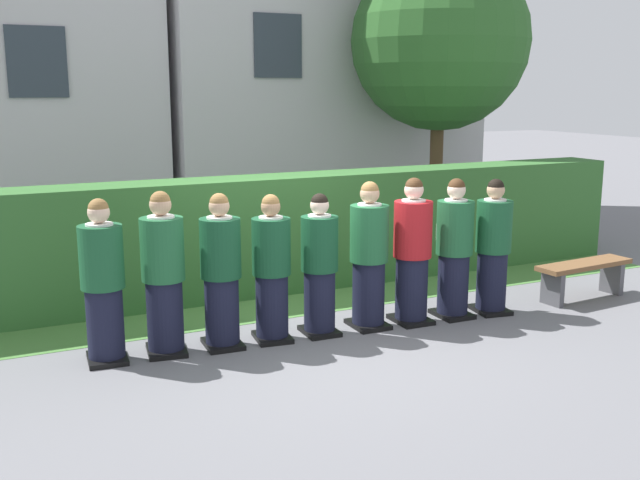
% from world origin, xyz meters
% --- Properties ---
extents(ground_plane, '(60.00, 60.00, 0.00)m').
position_xyz_m(ground_plane, '(0.00, 0.00, 0.00)').
color(ground_plane, slate).
extents(student_front_row_0, '(0.42, 0.49, 1.63)m').
position_xyz_m(student_front_row_0, '(-2.26, 0.17, 0.77)').
color(student_front_row_0, black).
rests_on(student_front_row_0, ground).
extents(student_front_row_1, '(0.45, 0.55, 1.66)m').
position_xyz_m(student_front_row_1, '(-1.68, 0.14, 0.79)').
color(student_front_row_1, black).
rests_on(student_front_row_1, ground).
extents(student_front_row_2, '(0.42, 0.52, 1.62)m').
position_xyz_m(student_front_row_2, '(-1.10, 0.07, 0.77)').
color(student_front_row_2, black).
rests_on(student_front_row_2, ground).
extents(student_front_row_3, '(0.42, 0.49, 1.57)m').
position_xyz_m(student_front_row_3, '(-0.55, 0.04, 0.75)').
color(student_front_row_3, black).
rests_on(student_front_row_3, ground).
extents(student_front_row_4, '(0.40, 0.46, 1.56)m').
position_xyz_m(student_front_row_4, '(-0.01, 0.00, 0.74)').
color(student_front_row_4, black).
rests_on(student_front_row_4, ground).
extents(student_front_row_5, '(0.43, 0.52, 1.65)m').
position_xyz_m(student_front_row_5, '(0.59, -0.02, 0.79)').
color(student_front_row_5, black).
rests_on(student_front_row_5, ground).
extents(student_in_red_blazer, '(0.44, 0.53, 1.67)m').
position_xyz_m(student_in_red_blazer, '(1.13, -0.09, 0.80)').
color(student_in_red_blazer, black).
rests_on(student_in_red_blazer, ground).
extents(student_front_row_7, '(0.43, 0.52, 1.64)m').
position_xyz_m(student_front_row_7, '(1.68, -0.12, 0.78)').
color(student_front_row_7, black).
rests_on(student_front_row_7, ground).
extents(student_front_row_8, '(0.44, 0.54, 1.61)m').
position_xyz_m(student_front_row_8, '(2.20, -0.18, 0.77)').
color(student_front_row_8, black).
rests_on(student_front_row_8, ground).
extents(hedge, '(11.49, 0.70, 1.53)m').
position_xyz_m(hedge, '(0.00, 1.89, 0.76)').
color(hedge, '#33662D').
rests_on(hedge, ground).
extents(school_building_annex, '(6.73, 4.53, 7.35)m').
position_xyz_m(school_building_annex, '(3.24, 7.55, 3.76)').
color(school_building_annex, silver).
rests_on(school_building_annex, ground).
extents(oak_tree_right, '(3.17, 3.17, 5.06)m').
position_xyz_m(oak_tree_right, '(4.47, 4.29, 3.46)').
color(oak_tree_right, brown).
rests_on(oak_tree_right, ground).
extents(wooden_bench, '(1.42, 0.46, 0.48)m').
position_xyz_m(wooden_bench, '(3.62, -0.25, 0.35)').
color(wooden_bench, brown).
rests_on(wooden_bench, ground).
extents(lawn_strip, '(11.49, 0.90, 0.01)m').
position_xyz_m(lawn_strip, '(0.00, 1.09, 0.00)').
color(lawn_strip, '#477A38').
rests_on(lawn_strip, ground).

